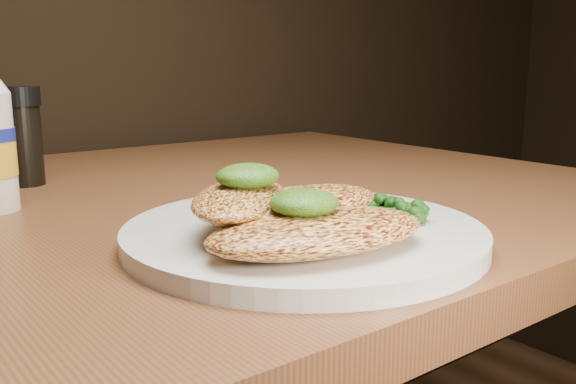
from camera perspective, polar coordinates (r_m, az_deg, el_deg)
plate at (r=0.51m, az=1.46°, el=-3.84°), size 0.30×0.30×0.02m
chicken_front at (r=0.44m, az=2.80°, el=-3.64°), size 0.18×0.12×0.03m
chicken_mid at (r=0.49m, az=0.77°, el=-1.21°), size 0.17×0.09×0.02m
chicken_back at (r=0.48m, az=-4.39°, el=-0.61°), size 0.15×0.15×0.02m
pesto_front at (r=0.44m, az=1.49°, el=-0.97°), size 0.06×0.06×0.02m
pesto_back at (r=0.48m, az=-3.72°, el=1.47°), size 0.06×0.06×0.02m
broccolini_bundle at (r=0.52m, az=6.09°, el=-1.60°), size 0.16×0.12×0.02m
pepper_grinder at (r=0.81m, az=-23.13°, el=4.70°), size 0.06×0.06×0.12m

